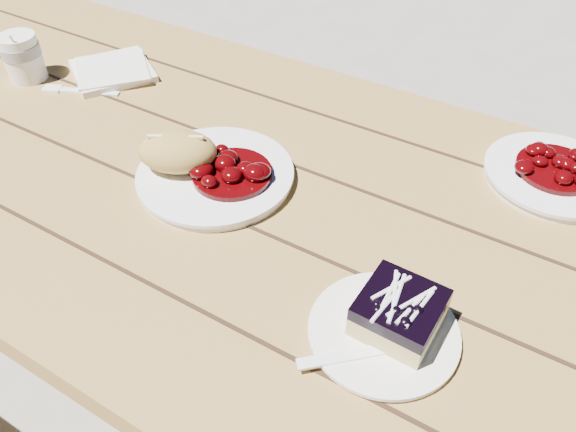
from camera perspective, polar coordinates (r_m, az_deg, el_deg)
The scene contains 13 objects.
ground at distance 1.59m, azimuth -10.79°, elevation -14.76°, with size 60.00×60.00×0.00m, color gray.
picnic_table at distance 1.15m, azimuth -14.56°, elevation 1.23°, with size 2.00×1.55×0.75m.
main_plate at distance 0.91m, azimuth -7.36°, elevation 4.07°, with size 0.25×0.25×0.02m, color white.
goulash_stew at distance 0.88m, azimuth -5.77°, elevation 5.08°, with size 0.13×0.13×0.04m, color #400204, non-canonical shape.
bread_roll at distance 0.91m, azimuth -11.15°, elevation 6.44°, with size 0.12×0.08×0.06m, color #B69246.
dessert_plate at distance 0.71m, azimuth 9.66°, elevation -11.60°, with size 0.18×0.18×0.01m, color white.
blueberry_cake at distance 0.69m, azimuth 11.22°, elevation -9.55°, with size 0.10×0.10×0.05m.
fork_dessert at distance 0.68m, azimuth 6.22°, elevation -13.88°, with size 0.03×0.16×0.01m, color white, non-canonical shape.
coffee_cup at distance 1.28m, azimuth -25.35°, elevation 14.36°, with size 0.07×0.07×0.09m, color white.
napkin_stack at distance 1.25m, azimuth -17.38°, elevation 13.88°, with size 0.15×0.15×0.01m, color white.
fork_table at distance 1.20m, azimuth -19.64°, elevation 11.82°, with size 0.03×0.16×0.01m, color white, non-canonical shape.
second_plate at distance 1.00m, azimuth 25.36°, elevation 3.74°, with size 0.21×0.21×0.02m, color white.
second_stew at distance 0.99m, azimuth 25.85°, elevation 5.03°, with size 0.13×0.13×0.04m, color #400204, non-canonical shape.
Camera 1 is at (0.67, -0.56, 1.33)m, focal length 35.00 mm.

